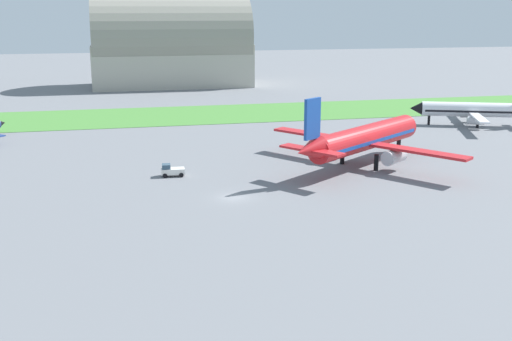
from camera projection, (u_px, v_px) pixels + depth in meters
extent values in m
plane|color=slate|center=(234.00, 197.00, 86.72)|extent=(600.00, 600.00, 0.00)
cube|color=#478438|center=(180.00, 115.00, 152.80)|extent=(360.00, 28.00, 0.08)
cone|color=black|center=(1.00, 123.00, 129.95)|extent=(2.60, 2.61, 1.82)
cylinder|color=red|center=(366.00, 137.00, 103.41)|extent=(24.42, 19.33, 4.15)
cone|color=black|center=(410.00, 125.00, 114.38)|extent=(5.44, 5.51, 4.07)
cone|color=red|center=(309.00, 150.00, 91.76)|extent=(6.47, 6.13, 3.74)
cube|color=#19479E|center=(366.00, 139.00, 103.49)|extent=(23.25, 18.51, 0.58)
cube|color=red|center=(319.00, 135.00, 108.83)|extent=(12.78, 16.21, 0.42)
cube|color=red|center=(413.00, 150.00, 97.26)|extent=(12.78, 16.21, 0.42)
cylinder|color=#B7BABF|center=(334.00, 146.00, 107.12)|extent=(5.01, 4.51, 2.28)
cylinder|color=#B7BABF|center=(394.00, 157.00, 99.72)|extent=(5.01, 4.51, 2.28)
cube|color=#19479E|center=(312.00, 119.00, 91.15)|extent=(3.04, 2.40, 6.04)
cube|color=red|center=(298.00, 148.00, 94.02)|extent=(4.94, 5.60, 0.33)
cube|color=red|center=(326.00, 153.00, 90.64)|extent=(4.94, 5.60, 0.33)
cylinder|color=black|center=(399.00, 146.00, 112.49)|extent=(0.75, 0.75, 2.64)
cylinder|color=black|center=(342.00, 156.00, 104.98)|extent=(0.75, 0.75, 2.64)
cylinder|color=black|center=(376.00, 163.00, 100.81)|extent=(0.75, 0.75, 2.64)
cylinder|color=white|center=(470.00, 109.00, 138.82)|extent=(20.55, 10.40, 3.18)
cone|color=black|center=(416.00, 108.00, 140.43)|extent=(3.81, 3.94, 3.11)
cube|color=black|center=(470.00, 111.00, 138.88)|extent=(19.49, 10.05, 0.44)
cube|color=white|center=(478.00, 117.00, 132.25)|extent=(6.84, 13.66, 0.32)
cube|color=white|center=(467.00, 107.00, 145.52)|extent=(6.84, 13.66, 0.32)
cylinder|color=#B7BABF|center=(476.00, 121.00, 134.92)|extent=(3.86, 2.87, 1.75)
cylinder|color=#B7BABF|center=(468.00, 114.00, 143.42)|extent=(3.86, 2.87, 1.75)
cylinder|color=black|center=(429.00, 120.00, 140.68)|extent=(0.57, 0.57, 2.02)
cylinder|color=black|center=(478.00, 123.00, 136.89)|extent=(0.57, 0.57, 2.02)
cylinder|color=black|center=(473.00, 119.00, 141.67)|extent=(0.57, 0.57, 2.02)
cube|color=white|center=(173.00, 171.00, 97.56)|extent=(3.71, 2.03, 0.90)
cube|color=#334C60|center=(166.00, 166.00, 97.20)|extent=(1.39, 1.59, 0.70)
cylinder|color=black|center=(165.00, 176.00, 96.62)|extent=(0.71, 0.29, 0.70)
cylinder|color=black|center=(165.00, 173.00, 98.34)|extent=(0.71, 0.29, 0.70)
cylinder|color=black|center=(181.00, 175.00, 97.00)|extent=(0.71, 0.29, 0.70)
cylinder|color=black|center=(181.00, 172.00, 98.72)|extent=(0.71, 0.29, 0.70)
cube|color=#B2AD9E|center=(172.00, 65.00, 209.58)|extent=(51.70, 24.58, 13.90)
cylinder|color=gray|center=(171.00, 36.00, 207.21)|extent=(50.66, 27.04, 27.04)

